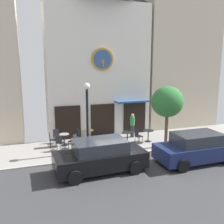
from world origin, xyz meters
TOP-DOWN VIEW (x-y plane):
  - ground_plane at (0.00, -1.25)m, footprint 24.42×10.84m
  - clock_building at (0.20, 5.31)m, footprint 7.34×3.63m
  - neighbor_building_right at (7.13, 6.35)m, footprint 6.17×4.40m
  - street_lamp at (-1.58, 1.19)m, footprint 0.36×0.36m
  - street_tree at (3.26, 0.69)m, footprint 1.98×1.78m
  - cafe_table_leftmost at (-2.71, 2.82)m, footprint 0.60×0.60m
  - cafe_table_center at (-1.07, 3.27)m, footprint 0.74×0.74m
  - cafe_table_center_left at (1.22, 2.02)m, footprint 0.70×0.70m
  - cafe_table_near_curb at (2.65, 1.88)m, footprint 0.71×0.71m
  - cafe_chair_curbside at (-2.25, 2.12)m, footprint 0.57×0.57m
  - cafe_chair_facing_street at (-1.90, 3.08)m, footprint 0.51×0.51m
  - cafe_chair_under_awning at (-3.49, 2.80)m, footprint 0.41×0.41m
  - cafe_chair_near_tree at (1.85, 1.77)m, footprint 0.47×0.47m
  - cafe_chair_by_entrance at (-3.09, 3.53)m, footprint 0.53×0.53m
  - cafe_chair_corner at (-3.06, 2.04)m, footprint 0.56×0.56m
  - pedestrian_green at (2.08, 3.19)m, footprint 0.43×0.43m
  - parked_car_black at (-1.63, -1.54)m, footprint 4.36×2.14m
  - parked_car_navy at (3.46, -2.01)m, footprint 4.31×2.03m

SIDE VIEW (x-z plane):
  - ground_plane at x=0.00m, z-range -0.09..0.04m
  - cafe_table_leftmost at x=-2.71m, z-range 0.11..0.87m
  - cafe_table_center_left at x=1.22m, z-range 0.15..0.89m
  - cafe_chair_curbside at x=-2.25m, z-range 0.08..0.98m
  - cafe_chair_facing_street at x=-1.90m, z-range 0.08..0.98m
  - cafe_chair_under_awning at x=-3.49m, z-range 0.08..0.98m
  - cafe_chair_near_tree at x=1.85m, z-range 0.08..0.98m
  - cafe_chair_by_entrance at x=-3.09m, z-range 0.08..0.98m
  - cafe_chair_corner at x=-3.06m, z-range 0.08..0.98m
  - cafe_table_center at x=-1.07m, z-range 0.17..0.92m
  - cafe_table_near_curb at x=2.65m, z-range 0.16..0.94m
  - parked_car_black at x=-1.63m, z-range -0.01..1.54m
  - parked_car_navy at x=3.46m, z-range -0.01..1.54m
  - pedestrian_green at x=2.08m, z-range 0.03..1.70m
  - street_lamp at x=-1.58m, z-range 0.03..4.05m
  - street_tree at x=3.26m, z-range 0.91..4.66m
  - clock_building at x=0.20m, z-range 0.18..11.45m
  - neighbor_building_right at x=7.13m, z-range 0.00..14.41m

